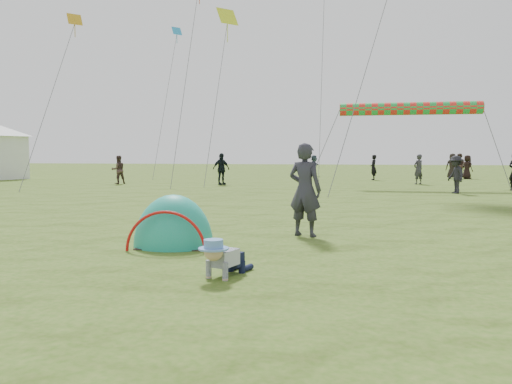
# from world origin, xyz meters

# --- Properties ---
(ground) EXTENTS (140.00, 140.00, 0.00)m
(ground) POSITION_xyz_m (0.00, 0.00, 0.00)
(ground) COLOR #305612
(crawling_toddler) EXTENTS (0.75, 0.88, 0.58)m
(crawling_toddler) POSITION_xyz_m (-1.13, -0.72, 0.29)
(crawling_toddler) COLOR black
(crawling_toddler) RESTS_ON ground
(popup_tent) EXTENTS (1.59, 1.36, 1.92)m
(popup_tent) POSITION_xyz_m (-2.61, 1.39, 0.00)
(popup_tent) COLOR #12A083
(popup_tent) RESTS_ON ground
(standing_adult) EXTENTS (0.82, 0.67, 1.93)m
(standing_adult) POSITION_xyz_m (-0.32, 2.96, 0.97)
(standing_adult) COLOR #2B2935
(standing_adult) RESTS_ON ground
(crowd_person_0) EXTENTS (0.45, 0.63, 1.62)m
(crowd_person_0) POSITION_xyz_m (2.04, 25.45, 0.81)
(crowd_person_0) COLOR black
(crowd_person_0) RESTS_ON ground
(crowd_person_1) EXTENTS (0.96, 1.04, 1.70)m
(crowd_person_1) POSITION_xyz_m (8.66, 32.36, 0.85)
(crowd_person_1) COLOR #3B2724
(crowd_person_1) RESTS_ON ground
(crowd_person_3) EXTENTS (0.90, 1.19, 1.63)m
(crowd_person_3) POSITION_xyz_m (5.03, 15.18, 0.81)
(crowd_person_3) COLOR black
(crowd_person_3) RESTS_ON ground
(crowd_person_4) EXTENTS (0.90, 0.66, 1.71)m
(crowd_person_4) POSITION_xyz_m (7.35, 28.20, 0.86)
(crowd_person_4) COLOR black
(crowd_person_4) RESTS_ON ground
(crowd_person_7) EXTENTS (0.98, 0.97, 1.59)m
(crowd_person_7) POSITION_xyz_m (-12.17, 18.61, 0.80)
(crowd_person_7) COLOR #412F2C
(crowd_person_7) RESTS_ON ground
(crowd_person_8) EXTENTS (1.02, 1.01, 1.73)m
(crowd_person_8) POSITION_xyz_m (-6.33, 19.01, 0.86)
(crowd_person_8) COLOR black
(crowd_person_8) RESTS_ON ground
(crowd_person_10) EXTENTS (0.86, 0.93, 1.60)m
(crowd_person_10) POSITION_xyz_m (8.28, 28.12, 0.80)
(crowd_person_10) COLOR black
(crowd_person_10) RESTS_ON ground
(crowd_person_11) EXTENTS (0.61, 1.51, 1.58)m
(crowd_person_11) POSITION_xyz_m (-2.09, 30.12, 0.79)
(crowd_person_11) COLOR #2B3944
(crowd_person_11) RESTS_ON ground
(crowd_person_12) EXTENTS (0.72, 0.69, 1.66)m
(crowd_person_12) POSITION_xyz_m (4.30, 21.47, 0.83)
(crowd_person_12) COLOR #302E36
(crowd_person_12) RESTS_ON ground
(rainbow_tube_kite) EXTENTS (6.84, 0.64, 0.64)m
(rainbow_tube_kite) POSITION_xyz_m (3.44, 18.66, 3.94)
(rainbow_tube_kite) COLOR red
(diamond_kite_4) EXTENTS (0.75, 0.75, 0.62)m
(diamond_kite_4) POSITION_xyz_m (-12.10, 28.33, 10.69)
(diamond_kite_4) COLOR #2698DA
(diamond_kite_7) EXTENTS (0.78, 0.78, 0.64)m
(diamond_kite_7) POSITION_xyz_m (-13.83, 17.31, 8.77)
(diamond_kite_7) COLOR gold
(diamond_kite_8) EXTENTS (1.25, 1.25, 1.02)m
(diamond_kite_8) POSITION_xyz_m (-6.60, 21.61, 9.69)
(diamond_kite_8) COLOR #D4E720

